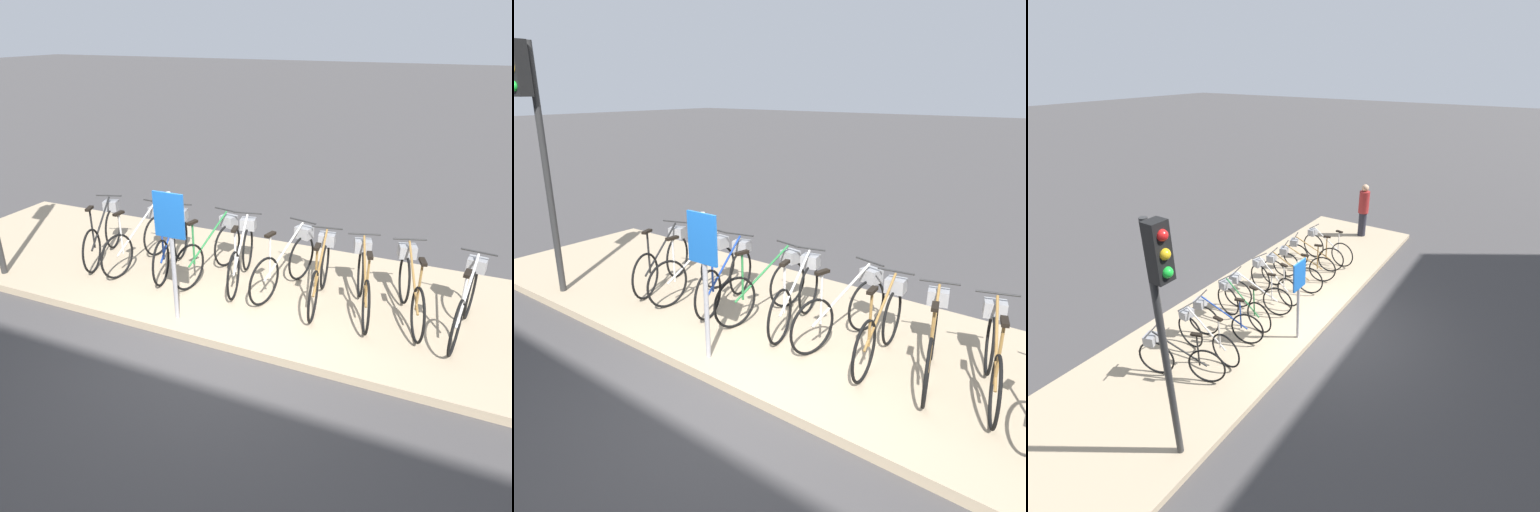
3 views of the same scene
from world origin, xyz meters
The scene contains 15 objects.
ground_plane centered at (0.00, 0.00, 0.00)m, with size 120.00×120.00×0.00m, color #423F3F.
sidewalk centered at (0.00, 1.71, 0.06)m, with size 12.56×3.43×0.12m.
parked_bicycle_0 centered at (-2.94, 1.56, 0.58)m, with size 0.69×1.66×1.07m.
parked_bicycle_1 centered at (-2.19, 1.58, 0.58)m, with size 0.46×1.74×1.07m.
parked_bicycle_2 centered at (-1.61, 1.64, 0.58)m, with size 0.58×1.69×1.07m.
parked_bicycle_3 centered at (-0.90, 1.69, 0.58)m, with size 0.46×1.72×1.07m.
parked_bicycle_4 centered at (-0.37, 1.70, 0.58)m, with size 0.54×1.71×1.07m.
parked_bicycle_5 centered at (0.37, 1.72, 0.58)m, with size 0.55×1.70×1.07m.
parked_bicycle_6 centered at (0.94, 1.58, 0.58)m, with size 0.46×1.73×1.07m.
parked_bicycle_7 centered at (1.57, 1.57, 0.58)m, with size 0.64×1.68×1.07m.
parked_bicycle_8 centered at (2.20, 1.64, 0.58)m, with size 0.66×1.67×1.07m.
parked_bicycle_9 centered at (2.92, 1.54, 0.58)m, with size 0.46×1.73×1.07m.
pedestrian centered at (5.34, 1.39, 1.06)m, with size 0.34×0.34×1.78m.
traffic_light centered at (-4.07, 0.24, 2.82)m, with size 0.24×0.40×3.76m.
sign_post centered at (-0.71, 0.29, 1.36)m, with size 0.44×0.07×1.82m.
Camera 3 is at (-6.73, -3.23, 5.42)m, focal length 28.00 mm.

